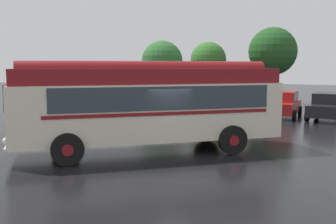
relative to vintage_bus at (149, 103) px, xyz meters
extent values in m
plane|color=black|center=(0.59, 0.11, -1.89)|extent=(120.00, 120.00, 0.00)
cube|color=silver|center=(0.01, 0.01, -0.29)|extent=(8.79, 8.88, 2.10)
cube|color=maroon|center=(0.01, 0.01, 1.04)|extent=(8.51, 8.60, 0.56)
cylinder|color=maroon|center=(0.01, 0.01, 1.30)|extent=(7.09, 7.20, 0.60)
cube|color=#2D3842|center=(1.12, -0.66, 0.28)|extent=(5.63, 5.73, 0.84)
cube|color=#2D3842|center=(-0.68, 1.11, 0.28)|extent=(5.63, 5.73, 0.84)
cube|color=maroon|center=(1.05, -0.73, -0.26)|extent=(5.77, 5.87, 0.12)
cube|color=maroon|center=(-0.75, 1.04, -0.26)|extent=(5.77, 5.87, 0.12)
cube|color=#2D3842|center=(-3.51, -3.57, 0.38)|extent=(1.59, 1.57, 0.88)
cube|color=black|center=(-3.51, -3.57, -0.99)|extent=(0.68, 0.67, 0.56)
cube|color=silver|center=(-3.52, -3.59, -1.32)|extent=(1.76, 1.74, 0.16)
sphere|color=white|center=(-2.88, -4.21, -1.02)|extent=(0.22, 0.22, 0.22)
sphere|color=white|center=(-4.16, -2.95, -1.02)|extent=(0.22, 0.22, 0.22)
cylinder|color=black|center=(-1.24, -3.11, -1.34)|extent=(0.97, 0.98, 1.10)
cylinder|color=maroon|center=(-1.24, -3.11, -1.34)|extent=(0.50, 0.50, 0.39)
cylinder|color=black|center=(-3.09, -1.29, -1.34)|extent=(0.97, 0.98, 1.10)
cylinder|color=maroon|center=(-3.09, -1.29, -1.34)|extent=(0.50, 0.50, 0.39)
cylinder|color=black|center=(2.97, 1.17, -1.34)|extent=(0.97, 0.98, 1.10)
cylinder|color=maroon|center=(2.97, 1.17, -1.34)|extent=(0.50, 0.50, 0.39)
cylinder|color=black|center=(1.11, 2.99, -1.34)|extent=(0.97, 0.98, 1.10)
cylinder|color=maroon|center=(1.11, 2.99, -1.34)|extent=(0.50, 0.50, 0.39)
cube|color=maroon|center=(-3.18, 13.24, -1.22)|extent=(2.04, 4.32, 0.70)
cube|color=maroon|center=(-3.19, 13.39, -0.55)|extent=(1.67, 2.30, 0.64)
cube|color=#2D3842|center=(-2.44, 13.45, -0.55)|extent=(0.18, 1.93, 0.50)
cube|color=#2D3842|center=(-3.95, 13.33, -0.55)|extent=(0.18, 1.93, 0.50)
cylinder|color=black|center=(-2.20, 12.01, -1.57)|extent=(0.25, 0.65, 0.64)
cylinder|color=black|center=(-3.95, 11.87, -1.57)|extent=(0.25, 0.65, 0.64)
cylinder|color=black|center=(-2.41, 14.61, -1.57)|extent=(0.25, 0.65, 0.64)
cylinder|color=black|center=(-4.16, 14.47, -1.57)|extent=(0.25, 0.65, 0.64)
cube|color=maroon|center=(-0.48, 13.08, -1.22)|extent=(1.88, 4.27, 0.70)
cube|color=maroon|center=(-0.48, 13.23, -0.55)|extent=(1.59, 2.25, 0.64)
cube|color=#2D3842|center=(0.28, 13.19, -0.55)|extent=(0.11, 1.93, 0.50)
cube|color=#2D3842|center=(-1.23, 13.26, -0.55)|extent=(0.11, 1.93, 0.50)
cylinder|color=black|center=(0.34, 11.74, -1.57)|extent=(0.23, 0.65, 0.64)
cylinder|color=black|center=(-1.42, 11.82, -1.57)|extent=(0.23, 0.65, 0.64)
cylinder|color=black|center=(0.45, 14.34, -1.57)|extent=(0.23, 0.65, 0.64)
cylinder|color=black|center=(-1.31, 14.42, -1.57)|extent=(0.23, 0.65, 0.64)
cube|color=maroon|center=(2.13, 13.01, -1.22)|extent=(1.95, 4.29, 0.70)
cube|color=maroon|center=(2.13, 13.16, -0.55)|extent=(1.62, 2.27, 0.64)
cube|color=#2D3842|center=(2.88, 13.20, -0.55)|extent=(0.14, 1.93, 0.50)
cube|color=#2D3842|center=(1.37, 13.11, -0.55)|extent=(0.14, 1.93, 0.50)
cylinder|color=black|center=(3.09, 11.76, -1.57)|extent=(0.24, 0.65, 0.64)
cylinder|color=black|center=(1.33, 11.66, -1.57)|extent=(0.24, 0.65, 0.64)
cylinder|color=black|center=(2.94, 14.36, -1.57)|extent=(0.24, 0.65, 0.64)
cylinder|color=black|center=(1.18, 14.26, -1.57)|extent=(0.24, 0.65, 0.64)
cube|color=black|center=(4.81, 12.90, -1.22)|extent=(1.95, 4.29, 0.70)
cube|color=black|center=(4.82, 13.05, -0.55)|extent=(1.62, 2.27, 0.64)
cube|color=#2D3842|center=(4.06, 13.10, -0.55)|extent=(0.14, 1.93, 0.50)
cylinder|color=black|center=(3.86, 11.66, -1.57)|extent=(0.24, 0.65, 0.64)
cylinder|color=black|center=(4.01, 14.26, -1.57)|extent=(0.24, 0.65, 0.64)
cube|color=#B2B7BC|center=(-6.55, 13.89, -0.44)|extent=(2.07, 3.98, 2.10)
cube|color=gray|center=(-6.50, 10.99, -0.69)|extent=(1.93, 1.77, 1.60)
cube|color=#2D3842|center=(-6.48, 10.11, -0.41)|extent=(1.70, 0.06, 0.72)
cylinder|color=black|center=(-5.46, 11.06, -1.49)|extent=(0.25, 0.80, 0.80)
cylinder|color=black|center=(-7.54, 11.03, -1.49)|extent=(0.25, 0.80, 0.80)
cylinder|color=black|center=(-5.52, 14.63, -1.49)|extent=(0.25, 0.80, 0.80)
cylinder|color=black|center=(-7.60, 14.60, -1.49)|extent=(0.25, 0.80, 0.80)
cylinder|color=#4C3823|center=(-11.31, 20.65, -0.76)|extent=(0.28, 0.28, 2.26)
sphere|color=#2D662D|center=(-11.31, 20.65, 1.86)|extent=(3.99, 3.99, 3.99)
sphere|color=#2D662D|center=(-11.05, 20.80, 1.90)|extent=(2.65, 2.65, 2.65)
cylinder|color=#4C3823|center=(-6.07, 19.80, -0.57)|extent=(0.39, 0.39, 2.65)
sphere|color=#336B28|center=(-6.07, 19.80, 1.95)|extent=(3.17, 3.17, 3.17)
sphere|color=#336B28|center=(-5.96, 19.66, 1.71)|extent=(2.14, 2.14, 2.14)
cylinder|color=#4C3823|center=(-0.65, 20.81, -0.39)|extent=(0.35, 0.35, 3.01)
sphere|color=#1E4C1E|center=(-0.65, 20.81, 2.63)|extent=(4.04, 4.04, 4.04)
sphere|color=#1E4C1E|center=(-0.65, 20.53, 2.88)|extent=(2.36, 2.36, 2.36)
camera|label=1|loc=(7.89, -12.65, 1.42)|focal=42.00mm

